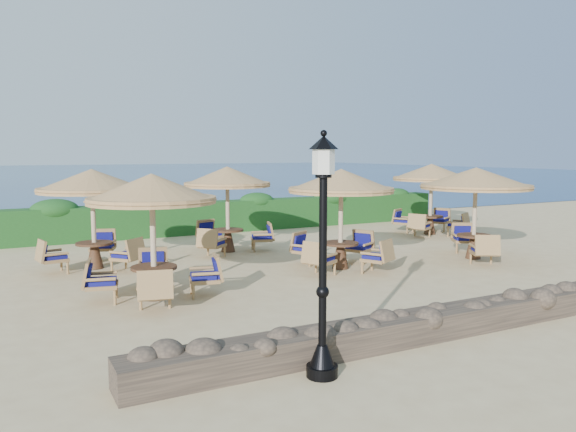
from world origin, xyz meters
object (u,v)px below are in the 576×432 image
(cafe_set_0, at_px, (152,215))
(cafe_set_1, at_px, (341,200))
(cafe_set_3, at_px, (92,197))
(cafe_set_5, at_px, (431,186))
(lamp_post, at_px, (323,266))
(cafe_set_4, at_px, (227,191))
(extra_parasol, at_px, (432,174))
(cafe_set_2, at_px, (476,188))

(cafe_set_0, relative_size, cafe_set_1, 1.03)
(cafe_set_0, height_order, cafe_set_1, same)
(cafe_set_0, distance_m, cafe_set_1, 5.25)
(cafe_set_3, height_order, cafe_set_5, same)
(lamp_post, bearing_deg, cafe_set_4, 76.10)
(cafe_set_1, relative_size, cafe_set_3, 0.99)
(lamp_post, distance_m, cafe_set_0, 5.28)
(cafe_set_4, height_order, cafe_set_5, same)
(cafe_set_4, bearing_deg, cafe_set_3, -169.76)
(extra_parasol, relative_size, cafe_set_4, 0.86)
(extra_parasol, xyz_separation_m, cafe_set_2, (-4.25, -6.59, -0.10))
(cafe_set_1, bearing_deg, extra_parasol, 35.35)
(cafe_set_2, distance_m, cafe_set_4, 7.36)
(lamp_post, height_order, cafe_set_1, lamp_post)
(lamp_post, distance_m, cafe_set_1, 7.30)
(cafe_set_1, height_order, cafe_set_3, same)
(cafe_set_0, bearing_deg, cafe_set_2, 1.49)
(cafe_set_3, bearing_deg, extra_parasol, 11.79)
(lamp_post, distance_m, cafe_set_2, 9.97)
(cafe_set_0, distance_m, cafe_set_5, 12.45)
(cafe_set_2, height_order, cafe_set_5, same)
(cafe_set_2, height_order, cafe_set_3, same)
(cafe_set_1, relative_size, cafe_set_2, 0.89)
(cafe_set_3, bearing_deg, cafe_set_5, 3.40)
(cafe_set_1, distance_m, cafe_set_3, 6.55)
(cafe_set_0, height_order, cafe_set_4, same)
(cafe_set_4, xyz_separation_m, cafe_set_5, (8.13, -0.01, -0.04))
(lamp_post, xyz_separation_m, cafe_set_5, (10.55, 9.75, 0.29))
(cafe_set_3, distance_m, cafe_set_4, 4.15)
(cafe_set_1, height_order, cafe_set_4, same)
(extra_parasol, height_order, cafe_set_3, cafe_set_3)
(extra_parasol, height_order, cafe_set_5, cafe_set_5)
(cafe_set_1, distance_m, cafe_set_2, 4.25)
(lamp_post, relative_size, cafe_set_1, 1.18)
(cafe_set_0, relative_size, cafe_set_3, 1.01)
(cafe_set_3, bearing_deg, cafe_set_1, -27.46)
(cafe_set_1, height_order, cafe_set_2, same)
(lamp_post, xyz_separation_m, cafe_set_4, (2.42, 9.76, 0.33))
(cafe_set_4, distance_m, cafe_set_5, 8.13)
(cafe_set_3, bearing_deg, cafe_set_4, 10.24)
(lamp_post, relative_size, extra_parasol, 1.38)
(cafe_set_3, bearing_deg, lamp_post, -79.56)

